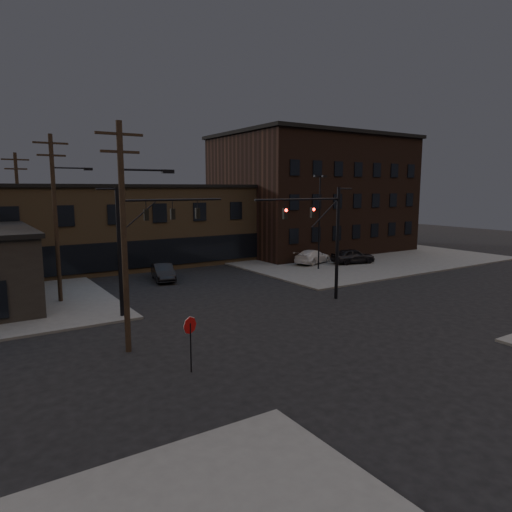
# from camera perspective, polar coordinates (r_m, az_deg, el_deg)

# --- Properties ---
(ground) EXTENTS (140.00, 140.00, 0.00)m
(ground) POSITION_cam_1_polar(r_m,az_deg,el_deg) (26.33, 6.18, -9.13)
(ground) COLOR black
(ground) RESTS_ON ground
(sidewalk_ne) EXTENTS (30.00, 30.00, 0.15)m
(sidewalk_ne) POSITION_cam_1_polar(r_m,az_deg,el_deg) (56.69, 9.43, 0.41)
(sidewalk_ne) COLOR #474744
(sidewalk_ne) RESTS_ON ground
(building_row) EXTENTS (40.00, 12.00, 8.00)m
(building_row) POSITION_cam_1_polar(r_m,az_deg,el_deg) (50.16, -14.39, 3.72)
(building_row) COLOR brown
(building_row) RESTS_ON ground
(building_right) EXTENTS (22.00, 16.00, 14.00)m
(building_right) POSITION_cam_1_polar(r_m,az_deg,el_deg) (59.16, 6.96, 7.53)
(building_right) COLOR black
(building_right) RESTS_ON ground
(traffic_signal_near) EXTENTS (7.12, 0.24, 8.00)m
(traffic_signal_near) POSITION_cam_1_polar(r_m,az_deg,el_deg) (32.14, 8.68, 3.02)
(traffic_signal_near) COLOR black
(traffic_signal_near) RESTS_ON ground
(traffic_signal_far) EXTENTS (7.12, 0.24, 8.00)m
(traffic_signal_far) POSITION_cam_1_polar(r_m,az_deg,el_deg) (29.05, -14.34, 2.43)
(traffic_signal_far) COLOR black
(traffic_signal_far) RESTS_ON ground
(stop_sign) EXTENTS (0.72, 0.33, 2.48)m
(stop_sign) POSITION_cam_1_polar(r_m,az_deg,el_deg) (20.08, -8.22, -9.29)
(stop_sign) COLOR black
(stop_sign) RESTS_ON ground
(utility_pole_near) EXTENTS (3.70, 0.28, 11.00)m
(utility_pole_near) POSITION_cam_1_polar(r_m,az_deg,el_deg) (22.46, -16.06, 2.85)
(utility_pole_near) COLOR black
(utility_pole_near) RESTS_ON ground
(utility_pole_mid) EXTENTS (3.70, 0.28, 11.50)m
(utility_pole_mid) POSITION_cam_1_polar(r_m,az_deg,el_deg) (33.90, -23.70, 4.70)
(utility_pole_mid) COLOR black
(utility_pole_mid) RESTS_ON ground
(utility_pole_far) EXTENTS (2.20, 0.28, 11.00)m
(utility_pole_far) POSITION_cam_1_polar(r_m,az_deg,el_deg) (45.67, -27.48, 4.83)
(utility_pole_far) COLOR black
(utility_pole_far) RESTS_ON ground
(lot_light_a) EXTENTS (1.50, 0.28, 9.14)m
(lot_light_a) POSITION_cam_1_polar(r_m,az_deg,el_deg) (44.25, 7.94, 5.26)
(lot_light_a) COLOR black
(lot_light_a) RESTS_ON ground
(lot_light_b) EXTENTS (1.50, 0.28, 9.14)m
(lot_light_b) POSITION_cam_1_polar(r_m,az_deg,el_deg) (51.96, 9.35, 5.70)
(lot_light_b) COLOR black
(lot_light_b) RESTS_ON ground
(parked_car_lot_a) EXTENTS (4.90, 2.81, 1.57)m
(parked_car_lot_a) POSITION_cam_1_polar(r_m,az_deg,el_deg) (48.56, 12.02, 0.01)
(parked_car_lot_a) COLOR black
(parked_car_lot_a) RESTS_ON sidewalk_ne
(parked_car_lot_b) EXTENTS (5.30, 3.48, 1.43)m
(parked_car_lot_b) POSITION_cam_1_polar(r_m,az_deg,el_deg) (47.86, 7.10, -0.08)
(parked_car_lot_b) COLOR silver
(parked_car_lot_b) RESTS_ON sidewalk_ne
(car_crossing) EXTENTS (2.49, 4.69, 1.47)m
(car_crossing) POSITION_cam_1_polar(r_m,az_deg,el_deg) (40.30, -11.53, -1.98)
(car_crossing) COLOR black
(car_crossing) RESTS_ON ground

